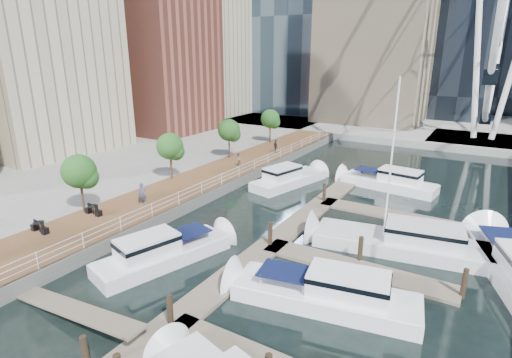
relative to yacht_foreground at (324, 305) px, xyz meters
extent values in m
plane|color=black|center=(-8.75, -3.59, 0.00)|extent=(520.00, 520.00, 0.00)
cube|color=brown|center=(-17.75, 11.41, 0.50)|extent=(6.00, 60.00, 1.00)
cube|color=#595954|center=(-14.75, 11.41, 0.50)|extent=(0.25, 60.00, 1.00)
cube|color=gray|center=(-44.75, 11.41, 0.50)|extent=(48.00, 90.00, 1.00)
cube|color=gray|center=(-8.75, 98.41, 0.50)|extent=(200.00, 114.00, 1.00)
cube|color=gray|center=(5.25, 48.41, 0.50)|extent=(14.00, 12.00, 1.00)
cube|color=#6D6051|center=(-5.75, 6.41, 0.10)|extent=(2.00, 32.00, 0.20)
cube|color=#6D6051|center=(0.25, 4.41, 0.10)|extent=(12.00, 2.00, 0.20)
cube|color=#6D6051|center=(0.25, 14.41, 0.10)|extent=(12.00, 2.00, 0.20)
cube|color=#BCAD8E|center=(-42.75, 12.41, 14.00)|extent=(14.00, 16.00, 26.00)
cube|color=brown|center=(-38.75, 30.41, 11.00)|extent=(12.00, 14.00, 20.00)
cube|color=#BCAD8E|center=(-44.75, 46.41, 15.00)|extent=(14.00, 16.00, 28.00)
cylinder|color=white|center=(2.75, 48.41, 14.00)|extent=(0.80, 0.80, 26.00)
cylinder|color=#3F2B1C|center=(-20.15, 0.41, 2.20)|extent=(0.20, 0.20, 2.40)
sphere|color=#265B1E|center=(-20.15, 0.41, 4.30)|extent=(2.60, 2.60, 2.60)
cylinder|color=#3F2B1C|center=(-20.15, 10.41, 2.20)|extent=(0.20, 0.20, 2.40)
sphere|color=#265B1E|center=(-20.15, 10.41, 4.30)|extent=(2.60, 2.60, 2.60)
cylinder|color=#3F2B1C|center=(-20.15, 20.41, 2.20)|extent=(0.20, 0.20, 2.40)
sphere|color=#265B1E|center=(-20.15, 20.41, 4.30)|extent=(2.60, 2.60, 2.60)
cylinder|color=#3F2B1C|center=(-20.15, 30.41, 2.20)|extent=(0.20, 0.20, 2.40)
sphere|color=#265B1E|center=(-20.15, 30.41, 4.30)|extent=(2.60, 2.60, 2.60)
imported|color=#4C4D66|center=(-17.40, 3.94, 1.91)|extent=(0.76, 0.79, 1.82)
imported|color=#7F6558|center=(-17.30, 17.99, 1.74)|extent=(0.69, 0.82, 1.49)
imported|color=#2F333B|center=(-16.64, 25.52, 1.82)|extent=(1.01, 0.89, 1.63)
camera|label=1|loc=(6.26, -17.60, 12.78)|focal=28.00mm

